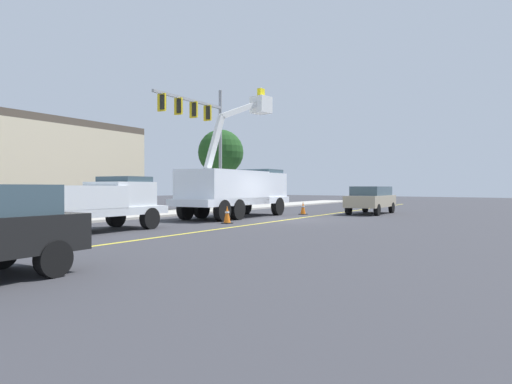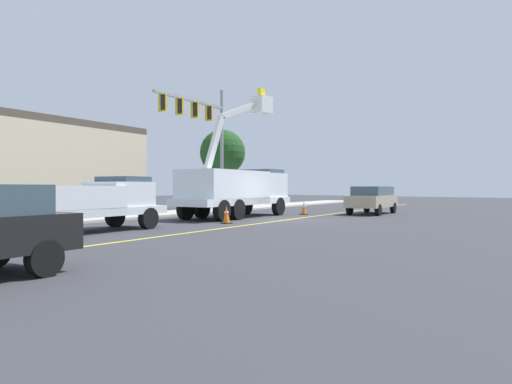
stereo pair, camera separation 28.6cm
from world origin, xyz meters
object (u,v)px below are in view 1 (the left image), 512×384
utility_bucket_truck (237,188)px  traffic_cone_mid_rear (303,208)px  traffic_cone_mid_front (227,215)px  traffic_signal_mast (201,124)px  traffic_cone_leading (56,229)px  service_pickup_truck (94,201)px  passing_minivan (371,198)px

utility_bucket_truck → traffic_cone_mid_rear: bearing=-15.2°
utility_bucket_truck → traffic_cone_mid_front: size_ratio=10.32×
traffic_cone_mid_rear → utility_bucket_truck: bearing=164.8°
utility_bucket_truck → traffic_signal_mast: (1.44, 4.61, 4.05)m
traffic_signal_mast → traffic_cone_leading: bearing=-146.5°
service_pickup_truck → traffic_cone_mid_rear: size_ratio=7.57×
utility_bucket_truck → passing_minivan: utility_bucket_truck is taller
traffic_cone_leading → traffic_cone_mid_rear: bearing=10.4°
traffic_cone_leading → traffic_cone_mid_front: size_ratio=1.05×
passing_minivan → traffic_cone_mid_rear: (-3.37, 2.72, -0.59)m
traffic_signal_mast → traffic_cone_mid_front: bearing=-123.5°
passing_minivan → traffic_signal_mast: traffic_signal_mast is taller
traffic_cone_leading → traffic_signal_mast: traffic_signal_mast is taller
service_pickup_truck → traffic_signal_mast: traffic_signal_mast is taller
traffic_cone_mid_rear → traffic_signal_mast: 8.42m
traffic_cone_mid_front → passing_minivan: bearing=-6.4°
utility_bucket_truck → traffic_cone_mid_front: bearing=-141.6°
traffic_cone_leading → service_pickup_truck: bearing=43.7°
utility_bucket_truck → traffic_cone_mid_rear: utility_bucket_truck is taller
traffic_cone_leading → utility_bucket_truck: bearing=19.5°
service_pickup_truck → traffic_cone_leading: 3.52m
service_pickup_truck → traffic_signal_mast: bearing=30.7°
service_pickup_truck → passing_minivan: 17.34m
traffic_cone_mid_front → traffic_cone_mid_rear: 7.99m
service_pickup_truck → passing_minivan: bearing=-7.0°
traffic_signal_mast → passing_minivan: bearing=-53.2°
traffic_cone_leading → traffic_signal_mast: (13.32, 8.82, 5.24)m
utility_bucket_truck → traffic_cone_leading: size_ratio=9.84×
traffic_cone_mid_front → traffic_signal_mast: traffic_signal_mast is taller
traffic_signal_mast → utility_bucket_truck: bearing=-107.4°
utility_bucket_truck → traffic_cone_mid_front: (-3.39, -2.68, -1.20)m
utility_bucket_truck → service_pickup_truck: (-9.38, -1.83, -0.49)m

